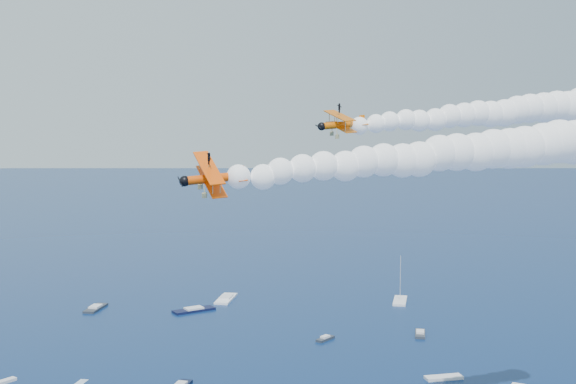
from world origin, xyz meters
name	(u,v)px	position (x,y,z in m)	size (l,w,h in m)	color
biplane_lead	(343,125)	(20.55, 33.58, 60.05)	(7.88, 8.84, 5.32)	#DB5D04
biplane_trail	(213,178)	(-6.50, 10.96, 54.04)	(7.53, 8.45, 5.09)	#F84D05
smoke_trail_lead	(490,113)	(46.91, 32.01, 62.03)	(52.76, 8.83, 10.00)	white
smoke_trail_trail	(421,157)	(19.87, 9.78, 56.02)	(52.79, 8.14, 10.00)	white
spectator_boats	(142,353)	(3.87, 118.68, 0.35)	(203.29, 176.57, 0.70)	white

